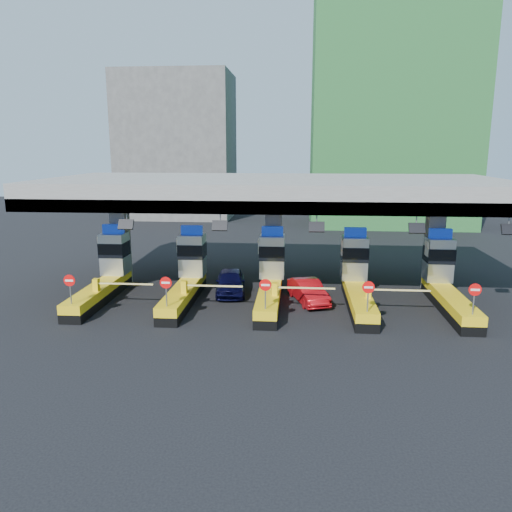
{
  "coord_description": "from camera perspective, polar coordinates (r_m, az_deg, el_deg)",
  "views": [
    {
      "loc": [
        1.53,
        -28.24,
        8.86
      ],
      "look_at": [
        -0.86,
        0.0,
        2.69
      ],
      "focal_mm": 35.0,
      "sensor_mm": 36.0,
      "label": 1
    }
  ],
  "objects": [
    {
      "name": "van",
      "position": [
        30.87,
        -2.93,
        -2.97
      ],
      "size": [
        2.23,
        4.53,
        1.49
      ],
      "primitive_type": "imported",
      "rotation": [
        0.0,
        0.0,
        0.11
      ],
      "color": "black",
      "rests_on": "ground"
    },
    {
      "name": "ground",
      "position": [
        29.63,
        1.66,
        -5.11
      ],
      "size": [
        120.0,
        120.0,
        0.0
      ],
      "primitive_type": "plane",
      "color": "black",
      "rests_on": "ground"
    },
    {
      "name": "red_car",
      "position": [
        29.32,
        5.98,
        -4.02
      ],
      "size": [
        2.59,
        4.24,
        1.32
      ],
      "primitive_type": "imported",
      "rotation": [
        0.0,
        0.0,
        0.32
      ],
      "color": "#AE0D13",
      "rests_on": "ground"
    },
    {
      "name": "toll_lane_left",
      "position": [
        30.19,
        -7.82,
        -2.14
      ],
      "size": [
        4.43,
        8.0,
        4.16
      ],
      "color": "black",
      "rests_on": "ground"
    },
    {
      "name": "toll_canopy",
      "position": [
        31.27,
        2.03,
        7.28
      ],
      "size": [
        28.0,
        12.09,
        7.0
      ],
      "color": "slate",
      "rests_on": "ground"
    },
    {
      "name": "toll_lane_right",
      "position": [
        29.68,
        11.4,
        -2.52
      ],
      "size": [
        4.43,
        8.0,
        4.16
      ],
      "color": "black",
      "rests_on": "ground"
    },
    {
      "name": "bg_building_concrete",
      "position": [
        66.09,
        -8.97,
        12.27
      ],
      "size": [
        14.0,
        10.0,
        18.0
      ],
      "primitive_type": "cube",
      "color": "#4C4C49",
      "rests_on": "ground"
    },
    {
      "name": "toll_lane_center",
      "position": [
        29.52,
        1.71,
        -2.36
      ],
      "size": [
        4.43,
        8.0,
        4.16
      ],
      "color": "black",
      "rests_on": "ground"
    },
    {
      "name": "toll_lane_far_left",
      "position": [
        31.65,
        -16.69,
        -1.88
      ],
      "size": [
        4.43,
        8.0,
        4.16
      ],
      "color": "black",
      "rests_on": "ground"
    },
    {
      "name": "bg_building_scaffold",
      "position": [
        61.36,
        15.3,
        16.68
      ],
      "size": [
        18.0,
        12.0,
        28.0
      ],
      "primitive_type": "cube",
      "color": "#1E5926",
      "rests_on": "ground"
    },
    {
      "name": "toll_lane_far_right",
      "position": [
        30.67,
        20.73,
        -2.61
      ],
      "size": [
        4.43,
        8.0,
        4.16
      ],
      "color": "black",
      "rests_on": "ground"
    }
  ]
}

